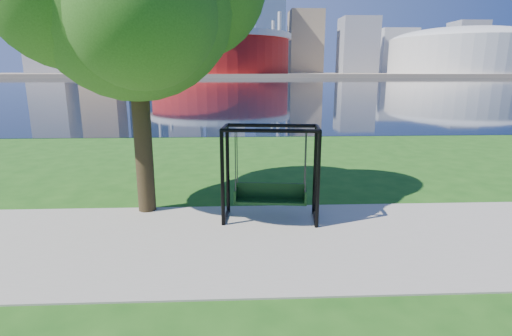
{
  "coord_description": "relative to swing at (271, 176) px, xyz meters",
  "views": [
    {
      "loc": [
        -0.09,
        -7.56,
        3.16
      ],
      "look_at": [
        0.26,
        0.0,
        1.33
      ],
      "focal_mm": 28.0,
      "sensor_mm": 36.0,
      "label": 1
    }
  ],
  "objects": [
    {
      "name": "stadium",
      "position": [
        -10.6,
        234.38,
        13.23
      ],
      "size": [
        83.0,
        83.0,
        32.0
      ],
      "color": "maroon",
      "rests_on": "far_bank"
    },
    {
      "name": "swing",
      "position": [
        0.0,
        0.0,
        0.0
      ],
      "size": [
        2.1,
        1.1,
        2.07
      ],
      "rotation": [
        0.0,
        0.0,
        -0.11
      ],
      "color": "black",
      "rests_on": "ground"
    },
    {
      "name": "skyline",
      "position": [
        -4.87,
        318.77,
        34.89
      ],
      "size": [
        392.0,
        66.0,
        96.5
      ],
      "color": "gray",
      "rests_on": "far_bank"
    },
    {
      "name": "ground",
      "position": [
        -0.6,
        -0.62,
        -1.0
      ],
      "size": [
        900.0,
        900.0,
        0.0
      ],
      "primitive_type": "plane",
      "color": "#1E5114",
      "rests_on": "ground"
    },
    {
      "name": "far_bank",
      "position": [
        -0.6,
        305.38,
        0.0
      ],
      "size": [
        900.0,
        228.0,
        2.0
      ],
      "primitive_type": "cube",
      "color": "#937F60",
      "rests_on": "ground"
    },
    {
      "name": "arena",
      "position": [
        134.4,
        234.38,
        14.88
      ],
      "size": [
        84.0,
        84.0,
        26.56
      ],
      "color": "beige",
      "rests_on": "far_bank"
    },
    {
      "name": "path",
      "position": [
        -0.6,
        -1.12,
        -0.98
      ],
      "size": [
        120.0,
        4.0,
        0.03
      ],
      "primitive_type": "cube",
      "color": "#9E937F",
      "rests_on": "ground"
    },
    {
      "name": "river",
      "position": [
        -0.6,
        101.38,
        -0.99
      ],
      "size": [
        900.0,
        180.0,
        0.02
      ],
      "primitive_type": "cube",
      "color": "black",
      "rests_on": "ground"
    }
  ]
}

